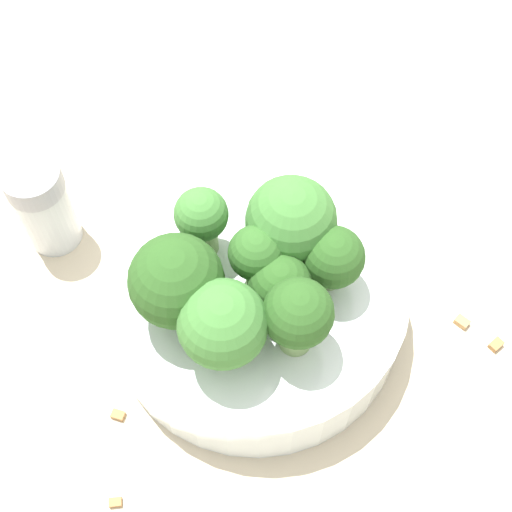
% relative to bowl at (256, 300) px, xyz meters
% --- Properties ---
extents(ground_plane, '(3.00, 3.00, 0.00)m').
position_rel_bowl_xyz_m(ground_plane, '(0.00, 0.00, -0.02)').
color(ground_plane, beige).
extents(bowl, '(0.19, 0.19, 0.05)m').
position_rel_bowl_xyz_m(bowl, '(0.00, 0.00, 0.00)').
color(bowl, silver).
rests_on(bowl, ground_plane).
extents(broccoli_floret_0, '(0.03, 0.03, 0.05)m').
position_rel_bowl_xyz_m(broccoli_floret_0, '(-0.00, 0.00, 0.06)').
color(broccoli_floret_0, '#7A9E5B').
rests_on(broccoli_floret_0, bowl).
extents(broccoli_floret_1, '(0.03, 0.03, 0.05)m').
position_rel_bowl_xyz_m(broccoli_floret_1, '(-0.02, 0.04, 0.06)').
color(broccoli_floret_1, '#7A9E5B').
rests_on(broccoli_floret_1, bowl).
extents(broccoli_floret_2, '(0.05, 0.05, 0.06)m').
position_rel_bowl_xyz_m(broccoli_floret_2, '(0.03, 0.01, 0.06)').
color(broccoli_floret_2, '#7A9E5B').
rests_on(broccoli_floret_2, bowl).
extents(broccoli_floret_3, '(0.05, 0.05, 0.06)m').
position_rel_bowl_xyz_m(broccoli_floret_3, '(-0.03, -0.03, 0.06)').
color(broccoli_floret_3, '#84AD66').
rests_on(broccoli_floret_3, bowl).
extents(broccoli_floret_4, '(0.04, 0.04, 0.05)m').
position_rel_bowl_xyz_m(broccoli_floret_4, '(0.01, -0.02, 0.05)').
color(broccoli_floret_4, '#8EB770').
rests_on(broccoli_floret_4, bowl).
extents(broccoli_floret_5, '(0.05, 0.05, 0.06)m').
position_rel_bowl_xyz_m(broccoli_floret_5, '(-0.05, 0.00, 0.06)').
color(broccoli_floret_5, '#7A9E5B').
rests_on(broccoli_floret_5, bowl).
extents(broccoli_floret_6, '(0.04, 0.04, 0.06)m').
position_rel_bowl_xyz_m(broccoli_floret_6, '(0.01, -0.04, 0.06)').
color(broccoli_floret_6, '#7A9E5B').
rests_on(broccoli_floret_6, bowl).
extents(broccoli_floret_7, '(0.04, 0.04, 0.05)m').
position_rel_bowl_xyz_m(broccoli_floret_7, '(0.04, -0.02, 0.05)').
color(broccoli_floret_7, '#8EB770').
rests_on(broccoli_floret_7, bowl).
extents(pepper_shaker, '(0.04, 0.04, 0.07)m').
position_rel_bowl_xyz_m(pepper_shaker, '(-0.10, 0.12, 0.01)').
color(pepper_shaker, '#B2B7BC').
rests_on(pepper_shaker, ground_plane).
extents(almond_crumb_0, '(0.01, 0.01, 0.01)m').
position_rel_bowl_xyz_m(almond_crumb_0, '(0.13, -0.08, -0.02)').
color(almond_crumb_0, olive).
rests_on(almond_crumb_0, ground_plane).
extents(almond_crumb_2, '(0.01, 0.01, 0.01)m').
position_rel_bowl_xyz_m(almond_crumb_2, '(-0.12, -0.08, -0.02)').
color(almond_crumb_2, olive).
rests_on(almond_crumb_2, ground_plane).
extents(almond_crumb_3, '(0.01, 0.01, 0.01)m').
position_rel_bowl_xyz_m(almond_crumb_3, '(0.12, -0.06, -0.02)').
color(almond_crumb_3, '#AD7F4C').
rests_on(almond_crumb_3, ground_plane).
extents(almond_crumb_4, '(0.01, 0.01, 0.01)m').
position_rel_bowl_xyz_m(almond_crumb_4, '(-0.11, -0.03, -0.02)').
color(almond_crumb_4, olive).
rests_on(almond_crumb_4, ground_plane).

